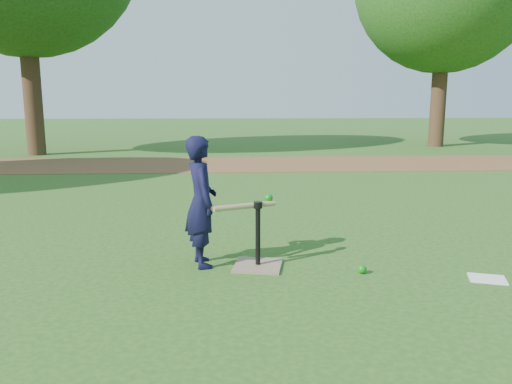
{
  "coord_description": "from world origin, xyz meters",
  "views": [
    {
      "loc": [
        -0.58,
        -4.55,
        1.52
      ],
      "look_at": [
        -0.31,
        0.17,
        0.65
      ],
      "focal_mm": 35.0,
      "sensor_mm": 36.0,
      "label": 1
    }
  ],
  "objects": [
    {
      "name": "swing_action",
      "position": [
        -0.41,
        -0.13,
        0.59
      ],
      "size": [
        0.62,
        0.3,
        0.12
      ],
      "color": "tan",
      "rests_on": "ground"
    },
    {
      "name": "clipboard",
      "position": [
        1.65,
        -0.59,
        0.01
      ],
      "size": [
        0.36,
        0.32,
        0.01
      ],
      "primitive_type": "cube",
      "rotation": [
        0.0,
        0.0,
        -0.33
      ],
      "color": "white",
      "rests_on": "ground"
    },
    {
      "name": "wiffle_ball_ground",
      "position": [
        0.61,
        -0.37,
        0.04
      ],
      "size": [
        0.08,
        0.08,
        0.08
      ],
      "primitive_type": "sphere",
      "color": "#0C8410",
      "rests_on": "ground"
    },
    {
      "name": "dirt_strip",
      "position": [
        0.0,
        7.5,
        0.01
      ],
      "size": [
        24.0,
        3.0,
        0.01
      ],
      "primitive_type": "cube",
      "color": "brown",
      "rests_on": "ground"
    },
    {
      "name": "batting_tee",
      "position": [
        -0.31,
        -0.13,
        0.11
      ],
      "size": [
        0.5,
        0.5,
        0.61
      ],
      "color": "#8D7559",
      "rests_on": "ground"
    },
    {
      "name": "child",
      "position": [
        -0.82,
        -0.05,
        0.6
      ],
      "size": [
        0.39,
        0.5,
        1.21
      ],
      "primitive_type": "imported",
      "rotation": [
        0.0,
        0.0,
        1.84
      ],
      "color": "black",
      "rests_on": "ground"
    },
    {
      "name": "ground",
      "position": [
        0.0,
        0.0,
        0.0
      ],
      "size": [
        80.0,
        80.0,
        0.0
      ],
      "primitive_type": "plane",
      "color": "#285116",
      "rests_on": "ground"
    }
  ]
}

